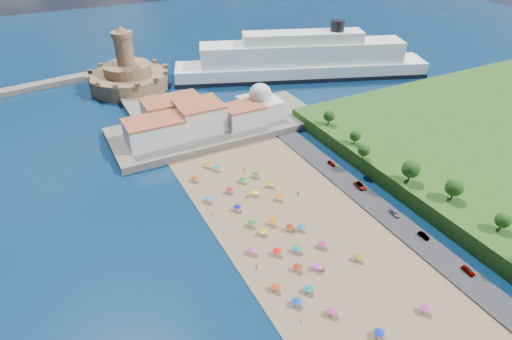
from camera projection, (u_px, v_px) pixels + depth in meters
ground at (283, 236)px, 127.24m from camera, size 700.00×700.00×0.00m
terrace at (217, 126)px, 184.87m from camera, size 90.00×36.00×3.00m
jetty at (145, 107)px, 202.62m from camera, size 18.00×70.00×2.40m
waterfront_buildings at (187, 118)px, 176.84m from camera, size 57.00×29.00×11.00m
domed_building at (260, 103)px, 187.14m from camera, size 16.00×16.00×15.00m
fortress at (128, 76)px, 222.09m from camera, size 40.00×40.00×32.40m
cruise_ship at (302, 61)px, 235.08m from camera, size 137.28×68.69×30.36m
beach_parasols at (299, 257)px, 116.69m from camera, size 32.12×111.91×2.20m
beachgoers at (279, 235)px, 126.00m from camera, size 31.56×92.06×1.79m
parked_cars at (384, 205)px, 137.97m from camera, size 2.84×65.13×1.44m
hillside_trees at (430, 182)px, 133.69m from camera, size 13.50×108.73×7.78m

